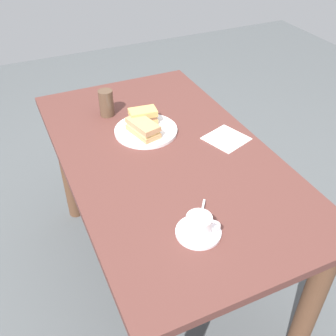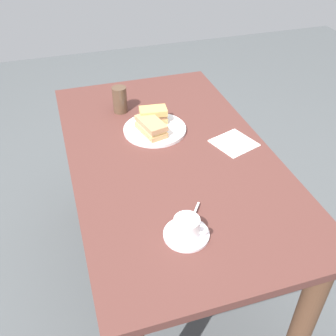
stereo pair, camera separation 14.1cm
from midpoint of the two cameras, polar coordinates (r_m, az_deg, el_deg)
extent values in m
plane|color=#4F5355|center=(2.05, -2.26, -14.69)|extent=(6.00, 6.00, 0.00)
cube|color=brown|center=(1.54, -2.90, 1.60)|extent=(1.35, 0.77, 0.03)
cylinder|color=brown|center=(1.58, 17.36, -18.37)|extent=(0.08, 0.08, 0.70)
cylinder|color=brown|center=(2.30, -1.18, 4.16)|extent=(0.08, 0.08, 0.70)
cylinder|color=brown|center=(2.18, -16.12, 0.30)|extent=(0.08, 0.08, 0.70)
cylinder|color=white|center=(1.66, -5.63, 5.31)|extent=(0.26, 0.26, 0.01)
cube|color=tan|center=(1.63, -6.09, 5.18)|extent=(0.16, 0.11, 0.02)
cube|color=#E4C880|center=(1.62, -6.13, 5.68)|extent=(0.15, 0.10, 0.01)
cube|color=tan|center=(1.61, -6.17, 6.19)|extent=(0.16, 0.11, 0.02)
cube|color=tan|center=(1.69, -5.99, 6.75)|extent=(0.08, 0.12, 0.03)
cube|color=brown|center=(1.68, -6.03, 7.31)|extent=(0.07, 0.11, 0.01)
cube|color=tan|center=(1.67, -6.08, 7.88)|extent=(0.08, 0.12, 0.03)
cylinder|color=white|center=(1.21, 1.04, -9.36)|extent=(0.14, 0.14, 0.01)
cylinder|color=white|center=(1.19, 1.06, -8.24)|extent=(0.08, 0.08, 0.06)
cylinder|color=#A57947|center=(1.17, 1.07, -7.39)|extent=(0.07, 0.07, 0.01)
torus|color=white|center=(1.19, 3.25, -8.44)|extent=(0.03, 0.04, 0.04)
cube|color=silver|center=(1.28, 1.90, -5.85)|extent=(0.07, 0.05, 0.00)
ellipsoid|color=silver|center=(1.25, 1.52, -7.27)|extent=(0.03, 0.03, 0.01)
cube|color=white|center=(1.62, 5.95, 4.14)|extent=(0.19, 0.19, 0.00)
cylinder|color=brown|center=(1.78, -11.16, 9.10)|extent=(0.06, 0.06, 0.12)
camera|label=1|loc=(0.07, -92.86, -2.22)|focal=42.31mm
camera|label=2|loc=(0.07, 87.14, 2.22)|focal=42.31mm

